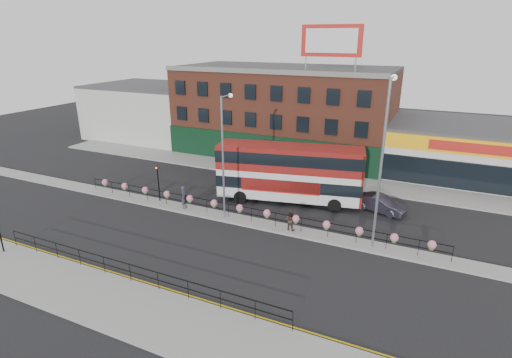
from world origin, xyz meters
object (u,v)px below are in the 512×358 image
at_px(double_decker_bus, 290,168).
at_px(pedestrian_b, 290,220).
at_px(lamp_column_east, 383,150).
at_px(pedestrian_a, 184,197).
at_px(lamp_column_west, 224,147).
at_px(car, 380,204).

distance_m(double_decker_bus, pedestrian_b, 6.15).
bearing_deg(lamp_column_east, pedestrian_a, -178.95).
xyz_separation_m(double_decker_bus, pedestrian_a, (-7.28, -5.28, -1.96)).
relative_size(lamp_column_west, lamp_column_east, 0.84).
distance_m(double_decker_bus, car, 7.94).
xyz_separation_m(car, pedestrian_b, (-5.44, -6.45, 0.24)).
height_order(pedestrian_a, lamp_column_west, lamp_column_west).
height_order(car, lamp_column_west, lamp_column_west).
xyz_separation_m(double_decker_bus, pedestrian_b, (2.07, -5.38, -2.12)).
distance_m(pedestrian_b, lamp_column_east, 8.36).
bearing_deg(lamp_column_west, pedestrian_a, -178.11).
relative_size(pedestrian_a, lamp_column_west, 0.20).
height_order(double_decker_bus, pedestrian_b, double_decker_bus).
height_order(car, pedestrian_b, pedestrian_b).
height_order(double_decker_bus, lamp_column_east, lamp_column_east).
height_order(double_decker_bus, pedestrian_a, double_decker_bus).
xyz_separation_m(pedestrian_a, pedestrian_b, (9.35, -0.10, -0.16)).
bearing_deg(double_decker_bus, lamp_column_east, -32.03).
relative_size(double_decker_bus, lamp_column_east, 1.12).
bearing_deg(pedestrian_b, car, -126.10).
distance_m(pedestrian_a, lamp_column_west, 6.05).
height_order(pedestrian_a, pedestrian_b, pedestrian_a).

